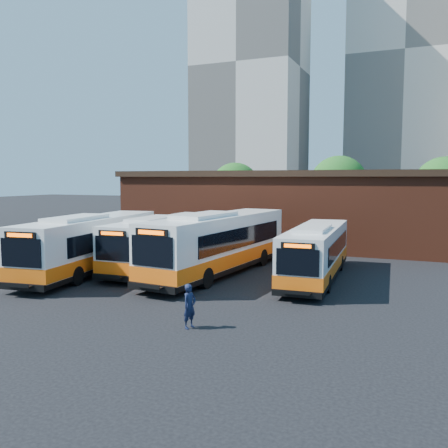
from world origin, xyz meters
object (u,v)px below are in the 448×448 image
at_px(bus_west, 91,246).
at_px(bus_mideast, 219,246).
at_px(bus_east, 316,254).
at_px(bus_midwest, 164,243).
at_px(transit_worker, 190,306).

xyz_separation_m(bus_west, bus_mideast, (7.46, 2.57, 0.09)).
distance_m(bus_west, bus_mideast, 7.89).
bearing_deg(bus_east, bus_mideast, -175.58).
relative_size(bus_midwest, transit_worker, 7.23).
height_order(bus_west, bus_east, bus_west).
height_order(bus_west, transit_worker, bus_west).
relative_size(bus_west, bus_midwest, 1.07).
distance_m(bus_mideast, bus_east, 5.83).
bearing_deg(bus_west, transit_worker, -42.12).
bearing_deg(bus_mideast, transit_worker, -67.16).
bearing_deg(bus_west, bus_mideast, 12.38).
bearing_deg(bus_east, bus_west, -168.84).
bearing_deg(transit_worker, bus_midwest, 49.53).
bearing_deg(bus_east, bus_midwest, 177.46).
bearing_deg(bus_west, bus_east, 7.41).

